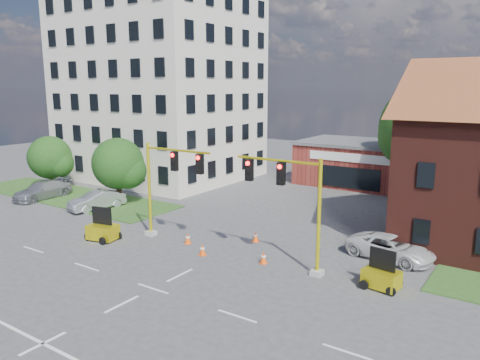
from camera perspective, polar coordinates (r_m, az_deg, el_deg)
The scene contains 19 objects.
ground at distance 23.94m, azimuth -10.57°, elevation -12.89°, with size 120.00×120.00×0.00m, color #464548.
grass_verge_nw at distance 44.72m, azimuth -20.04°, elevation -1.84°, with size 22.00×6.00×0.08m, color #294C1C.
lane_markings at distance 22.13m, azimuth -16.19°, elevation -15.28°, with size 60.00×36.00×0.01m, color white, non-canonical shape.
office_block at distance 51.50m, azimuth -9.92°, elevation 11.87°, with size 18.40×15.40×20.60m.
brick_shop at distance 48.56m, azimuth 14.84°, elevation 2.03°, with size 12.40×8.40×4.30m.
tree_large at distance 43.52m, azimuth 22.46°, elevation 5.38°, with size 8.64×8.23×10.21m.
tree_nw_front at distance 39.67m, azimuth -14.36°, elevation 1.72°, with size 4.46×4.25×5.61m.
tree_nw_rear at distance 47.87m, azimuth -21.93°, elevation 2.40°, with size 4.28×4.08×5.11m.
signal_mast_west at distance 29.77m, azimuth -8.80°, elevation -0.05°, with size 5.30×0.60×6.20m.
signal_mast_east at distance 24.83m, azimuth 6.20°, elevation -2.29°, with size 5.30×0.60×6.20m.
trailer_west at distance 31.47m, azimuth -16.39°, elevation -5.90°, with size 2.04×1.56×2.09m.
trailer_east at distance 24.36m, azimuth 16.87°, elevation -11.22°, with size 1.85×1.38×1.93m.
cone_a at distance 29.82m, azimuth -6.39°, elevation -7.09°, with size 0.40×0.40×0.70m.
cone_b at distance 30.02m, azimuth 1.92°, elevation -6.90°, with size 0.40×0.40×0.70m.
cone_c at distance 27.79m, azimuth -4.60°, elevation -8.47°, with size 0.40×0.40×0.70m.
cone_d at distance 26.51m, azimuth 2.88°, elevation -9.45°, with size 0.40×0.40×0.70m.
pickup_white at distance 28.32m, azimuth 17.86°, elevation -7.87°, with size 2.29×4.96×1.38m, color silver.
sedan_silver_front at distance 39.28m, azimuth -17.06°, elevation -2.37°, with size 1.58×4.53×1.49m, color #9EA0A5.
sedan_silver_rear at distance 44.54m, azimuth -22.94°, elevation -1.15°, with size 2.15×5.28×1.53m, color #9EA0A5.
Camera 1 is at (15.49, -15.40, 9.79)m, focal length 35.00 mm.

